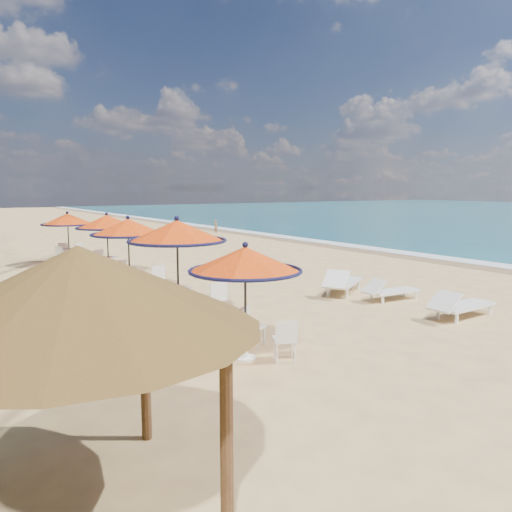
{
  "coord_description": "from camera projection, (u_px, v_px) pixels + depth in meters",
  "views": [
    {
      "loc": [
        -10.11,
        -7.66,
        3.15
      ],
      "look_at": [
        -2.14,
        4.18,
        1.2
      ],
      "focal_mm": 35.0,
      "sensor_mm": 36.0,
      "label": 1
    }
  ],
  "objects": [
    {
      "name": "foam_strip",
      "position": [
        377.0,
        250.0,
        25.68
      ],
      "size": [
        1.2,
        140.0,
        0.04
      ],
      "primitive_type": "cube",
      "color": "white",
      "rests_on": "ground"
    },
    {
      "name": "station_2",
      "position": [
        129.0,
        236.0,
        15.01
      ],
      "size": [
        2.24,
        2.24,
        2.33
      ],
      "color": "black",
      "rests_on": "ground"
    },
    {
      "name": "wetsand_band",
      "position": [
        365.0,
        251.0,
        25.18
      ],
      "size": [
        1.4,
        140.0,
        0.02
      ],
      "primitive_type": "cube",
      "color": "olive",
      "rests_on": "ground"
    },
    {
      "name": "lounger_far",
      "position": [
        342.0,
        282.0,
        14.93
      ],
      "size": [
        2.23,
        1.75,
        0.79
      ],
      "rotation": [
        0.0,
        0.0,
        0.56
      ],
      "color": "white",
      "rests_on": "ground"
    },
    {
      "name": "station_4",
      "position": [
        68.0,
        225.0,
        20.62
      ],
      "size": [
        2.11,
        2.19,
        2.2
      ],
      "color": "black",
      "rests_on": "ground"
    },
    {
      "name": "palapa",
      "position": [
        79.0,
        290.0,
        4.65
      ],
      "size": [
        3.44,
        3.44,
        2.63
      ],
      "color": "brown",
      "rests_on": "ground"
    },
    {
      "name": "person",
      "position": [
        216.0,
        226.0,
        35.08
      ],
      "size": [
        0.27,
        0.38,
        0.98
      ],
      "primitive_type": "imported",
      "rotation": [
        0.0,
        0.0,
        1.68
      ],
      "color": "#875E44",
      "rests_on": "ground"
    },
    {
      "name": "station_1",
      "position": [
        176.0,
        244.0,
        11.97
      ],
      "size": [
        2.39,
        2.39,
        2.49
      ],
      "color": "black",
      "rests_on": "ground"
    },
    {
      "name": "lounger_mid",
      "position": [
        389.0,
        290.0,
        14.04
      ],
      "size": [
        1.81,
        0.72,
        0.63
      ],
      "rotation": [
        0.0,
        0.0,
        -0.1
      ],
      "color": "white",
      "rests_on": "ground"
    },
    {
      "name": "station_0",
      "position": [
        248.0,
        270.0,
        9.11
      ],
      "size": [
        2.1,
        2.1,
        2.19
      ],
      "color": "black",
      "rests_on": "ground"
    },
    {
      "name": "lounger_near",
      "position": [
        460.0,
        305.0,
        12.1
      ],
      "size": [
        2.02,
        0.67,
        0.72
      ],
      "rotation": [
        0.0,
        0.0,
        0.02
      ],
      "color": "white",
      "rests_on": "ground"
    },
    {
      "name": "station_3",
      "position": [
        106.0,
        227.0,
        17.88
      ],
      "size": [
        2.2,
        2.27,
        2.29
      ],
      "color": "black",
      "rests_on": "ground"
    },
    {
      "name": "ground",
      "position": [
        422.0,
        317.0,
        12.31
      ],
      "size": [
        160.0,
        160.0,
        0.0
      ],
      "primitive_type": "plane",
      "color": "tan",
      "rests_on": "ground"
    }
  ]
}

